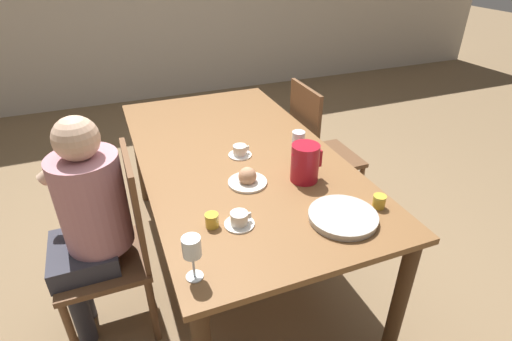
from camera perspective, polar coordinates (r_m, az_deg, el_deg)
name	(u,v)px	position (r m, az deg, el deg)	size (l,w,h in m)	color
ground_plane	(239,258)	(2.63, -2.38, -12.37)	(20.00, 20.00, 0.00)	#7F6647
dining_table	(237,167)	(2.23, -2.75, 0.44)	(1.03, 1.93, 0.76)	brown
chair_person_side	(117,246)	(2.06, -19.26, -10.11)	(0.42, 0.42, 0.97)	brown
chair_opposite	(317,150)	(2.81, 8.73, 2.92)	(0.42, 0.42, 0.97)	brown
person_seated	(87,216)	(1.97, -22.95, -6.00)	(0.39, 0.41, 1.17)	#33333D
red_pitcher	(305,163)	(1.91, 7.00, 1.13)	(0.16, 0.14, 0.19)	#A31423
wine_glass_water	(298,140)	(2.04, 6.06, 4.30)	(0.07, 0.07, 0.18)	white
wine_glass_juice	(192,249)	(1.37, -9.15, -11.06)	(0.07, 0.07, 0.17)	white
teacup_near_person	(239,220)	(1.64, -2.39, -7.04)	(0.13, 0.13, 0.06)	silver
teacup_across	(240,151)	(2.15, -2.30, 2.75)	(0.13, 0.13, 0.06)	silver
serving_tray	(343,217)	(1.71, 12.31, -6.50)	(0.29, 0.29, 0.03)	#B7B2A8
bread_plate	(247,179)	(1.90, -1.23, -1.16)	(0.19, 0.19, 0.09)	silver
jam_jar_amber	(379,201)	(1.82, 17.20, -4.16)	(0.06, 0.06, 0.06)	gold
jam_jar_red	(212,220)	(1.64, -6.33, -6.99)	(0.06, 0.06, 0.06)	gold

